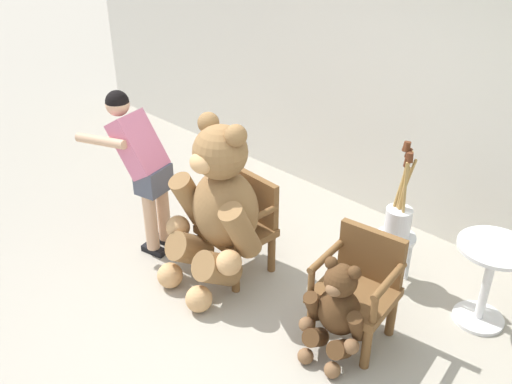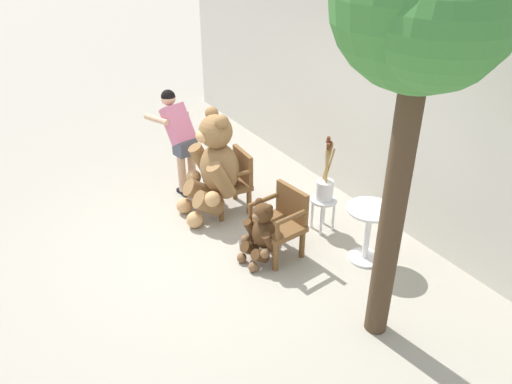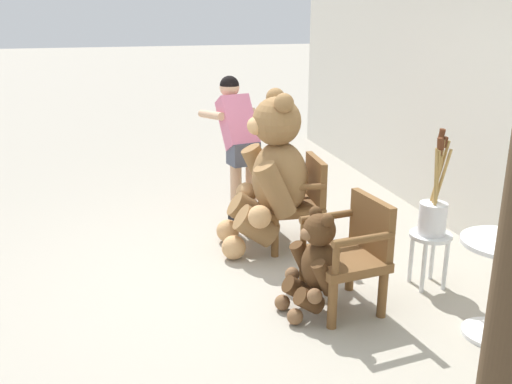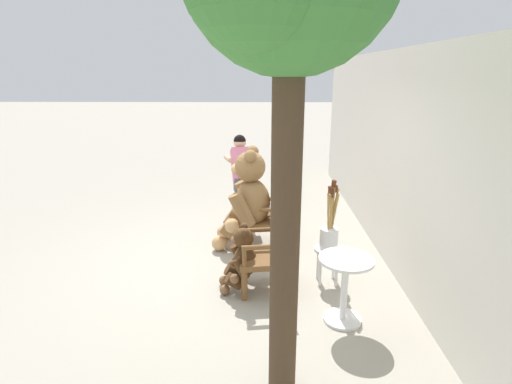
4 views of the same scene
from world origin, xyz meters
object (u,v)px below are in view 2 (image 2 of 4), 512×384
(wooden_chair_right, at_px, (281,221))
(teddy_bear_small, at_px, (261,233))
(patio_tree, at_px, (428,10))
(teddy_bear_large, at_px, (214,166))
(white_stool, at_px, (323,206))
(brush_bucket, at_px, (325,185))
(round_side_table, at_px, (368,228))
(person_visitor, at_px, (179,134))
(wooden_chair_left, at_px, (232,179))

(wooden_chair_right, relative_size, teddy_bear_small, 1.06)
(teddy_bear_small, relative_size, patio_tree, 0.21)
(teddy_bear_small, height_order, patio_tree, patio_tree)
(teddy_bear_large, bearing_deg, white_stool, 43.24)
(brush_bucket, distance_m, round_side_table, 0.82)
(round_side_table, bearing_deg, brush_bucket, -177.06)
(white_stool, bearing_deg, patio_tree, -20.71)
(teddy_bear_large, relative_size, brush_bucket, 1.75)
(teddy_bear_small, relative_size, round_side_table, 1.13)
(teddy_bear_small, bearing_deg, patio_tree, 13.02)
(wooden_chair_right, height_order, round_side_table, wooden_chair_right)
(person_visitor, bearing_deg, brush_bucket, 30.24)
(wooden_chair_left, xyz_separation_m, white_stool, (1.08, 0.76, -0.11))
(teddy_bear_small, bearing_deg, round_side_table, 60.21)
(wooden_chair_right, distance_m, patio_tree, 3.09)
(patio_tree, bearing_deg, wooden_chair_right, -176.86)
(person_visitor, bearing_deg, wooden_chair_left, 23.11)
(patio_tree, bearing_deg, teddy_bear_large, -173.04)
(wooden_chair_left, height_order, round_side_table, wooden_chair_left)
(white_stool, relative_size, brush_bucket, 0.54)
(wooden_chair_left, distance_m, patio_tree, 3.89)
(teddy_bear_small, height_order, person_visitor, person_visitor)
(brush_bucket, xyz_separation_m, patio_tree, (1.79, -0.68, 2.42))
(white_stool, bearing_deg, person_visitor, -149.85)
(wooden_chair_right, xyz_separation_m, round_side_table, (0.64, 0.81, -0.01))
(patio_tree, bearing_deg, teddy_bear_small, -166.98)
(teddy_bear_small, relative_size, brush_bucket, 0.95)
(teddy_bear_small, distance_m, white_stool, 1.06)
(teddy_bear_small, bearing_deg, person_visitor, -177.55)
(person_visitor, relative_size, round_side_table, 2.10)
(teddy_bear_large, distance_m, brush_bucket, 1.50)
(white_stool, xyz_separation_m, round_side_table, (0.79, 0.04, 0.09))
(round_side_table, bearing_deg, patio_tree, -35.92)
(round_side_table, xyz_separation_m, patio_tree, (0.99, -0.72, 2.64))
(brush_bucket, height_order, round_side_table, brush_bucket)
(round_side_table, relative_size, patio_tree, 0.19)
(patio_tree, bearing_deg, wooden_chair_left, -178.22)
(wooden_chair_right, height_order, person_visitor, person_visitor)
(teddy_bear_large, height_order, teddy_bear_small, teddy_bear_large)
(wooden_chair_right, distance_m, brush_bucket, 0.81)
(wooden_chair_left, distance_m, white_stool, 1.33)
(wooden_chair_right, relative_size, patio_tree, 0.22)
(brush_bucket, height_order, patio_tree, patio_tree)
(teddy_bear_large, distance_m, teddy_bear_small, 1.30)
(wooden_chair_left, distance_m, teddy_bear_small, 1.28)
(wooden_chair_left, bearing_deg, teddy_bear_large, -92.07)
(wooden_chair_right, bearing_deg, wooden_chair_left, 179.98)
(wooden_chair_left, height_order, wooden_chair_right, same)
(person_visitor, bearing_deg, patio_tree, 7.07)
(wooden_chair_right, distance_m, white_stool, 0.79)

